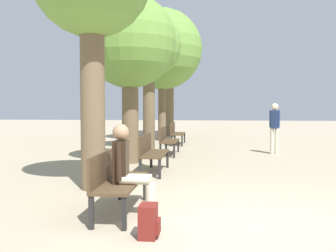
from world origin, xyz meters
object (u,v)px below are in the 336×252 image
at_px(bench_row_3, 176,132).
at_px(bench_row_1, 151,150).
at_px(tree_row_2, 149,48).
at_px(backpack, 149,221).
at_px(bench_row_2, 167,139).
at_px(tree_row_3, 162,50).
at_px(tree_row_1, 130,44).
at_px(bench_row_0, 115,177).
at_px(tree_row_4, 169,55).
at_px(pedestrian_near, 275,125).
at_px(person_seated, 129,167).

bearing_deg(bench_row_3, bench_row_1, -90.00).
distance_m(tree_row_2, backpack, 9.88).
bearing_deg(bench_row_2, tree_row_3, 98.86).
relative_size(tree_row_1, tree_row_2, 0.93).
bearing_deg(backpack, bench_row_0, 123.60).
bearing_deg(tree_row_1, tree_row_4, 90.00).
height_order(bench_row_0, pedestrian_near, pedestrian_near).
relative_size(bench_row_3, pedestrian_near, 0.97).
relative_size(bench_row_3, tree_row_4, 0.27).
bearing_deg(pedestrian_near, bench_row_3, 141.36).
distance_m(bench_row_1, backpack, 4.45).
bearing_deg(pedestrian_near, bench_row_1, -131.61).
distance_m(backpack, pedestrian_near, 8.88).
relative_size(tree_row_1, person_seated, 3.53).
distance_m(bench_row_2, tree_row_3, 6.40).
bearing_deg(backpack, bench_row_2, 94.82).
bearing_deg(bench_row_3, backpack, -86.64).
distance_m(bench_row_0, tree_row_4, 15.50).
height_order(backpack, pedestrian_near, pedestrian_near).
bearing_deg(bench_row_0, pedestrian_near, 64.41).
distance_m(bench_row_0, bench_row_1, 3.40).
distance_m(tree_row_2, person_seated, 8.88).
xyz_separation_m(bench_row_1, bench_row_2, (0.00, 3.40, 0.00)).
xyz_separation_m(bench_row_2, tree_row_2, (-0.81, 1.33, 3.17)).
distance_m(bench_row_1, bench_row_2, 3.40).
height_order(tree_row_1, tree_row_2, tree_row_2).
bearing_deg(bench_row_3, tree_row_2, -111.33).
bearing_deg(bench_row_3, tree_row_1, -98.61).
bearing_deg(person_seated, tree_row_1, 101.79).
relative_size(backpack, pedestrian_near, 0.24).
height_order(bench_row_3, pedestrian_near, pedestrian_near).
bearing_deg(pedestrian_near, person_seated, -113.59).
xyz_separation_m(tree_row_4, backpack, (1.46, -15.99, -4.17)).
height_order(tree_row_1, backpack, tree_row_1).
height_order(bench_row_0, tree_row_4, tree_row_4).
xyz_separation_m(bench_row_1, bench_row_3, (0.00, 6.80, 0.00)).
bearing_deg(bench_row_0, bench_row_1, 90.00).
distance_m(bench_row_1, tree_row_3, 9.36).
height_order(bench_row_3, backpack, bench_row_3).
bearing_deg(tree_row_4, bench_row_3, -80.46).
bearing_deg(bench_row_3, person_seated, -88.65).
xyz_separation_m(bench_row_1, person_seated, (0.24, -3.55, 0.17)).
xyz_separation_m(bench_row_3, backpack, (0.66, -11.19, -0.33)).
bearing_deg(bench_row_3, pedestrian_near, -38.64).
height_order(tree_row_1, tree_row_3, tree_row_3).
bearing_deg(tree_row_1, bench_row_1, -61.31).
bearing_deg(bench_row_1, bench_row_2, 90.00).
bearing_deg(backpack, bench_row_1, 98.52).
height_order(tree_row_1, pedestrian_near, tree_row_1).
height_order(bench_row_2, tree_row_2, tree_row_2).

